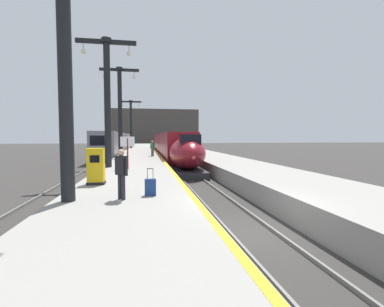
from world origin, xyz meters
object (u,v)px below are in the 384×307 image
Objects in this scene: highspeed_train_main at (170,146)px; station_column_distant at (131,119)px; passenger_mid_platform at (152,147)px; departure_info_board at (128,146)px; station_column_mid at (107,90)px; ticket_machine_yellow at (96,168)px; station_column_far at (120,103)px; passenger_near_edge at (121,170)px; regional_train_adjacent at (117,143)px; rolling_suitcase at (150,187)px; station_column_near at (63,7)px.

highspeed_train_main is 4.20× the size of station_column_distant.
departure_info_board is (-1.93, -12.03, 0.52)m from passenger_mid_platform.
station_column_distant is (0.00, 34.43, 0.10)m from station_column_mid.
departure_info_board is at bearing 79.53° from ticket_machine_yellow.
passenger_mid_platform is at bearing 72.38° from station_column_mid.
station_column_far is 5.49× the size of passenger_near_edge.
station_column_far is (2.20, -19.46, 4.50)m from regional_train_adjacent.
station_column_mid is at bearing -107.62° from passenger_mid_platform.
passenger_near_edge is at bearing -87.83° from station_column_distant.
rolling_suitcase is (0.96, 0.47, -0.69)m from passenger_near_edge.
station_column_far is 5.80× the size of ticket_machine_yellow.
regional_train_adjacent is 4.17× the size of station_column_mid.
ticket_machine_yellow is 5.81m from departure_info_board.
departure_info_board is at bearing -47.83° from station_column_mid.
passenger_near_edge is 8.98m from departure_info_board.
station_column_mid is at bearing -108.51° from highspeed_train_main.
station_column_mid reaches higher than rolling_suitcase.
ticket_machine_yellow is (2.55, -36.83, -0.34)m from regional_train_adjacent.
station_column_mid reaches higher than passenger_mid_platform.
departure_info_board is at bearing 81.08° from station_column_near.
station_column_distant is 4.23× the size of departure_info_board.
regional_train_adjacent is 19.92m from passenger_mid_platform.
station_column_far reaches higher than highspeed_train_main.
station_column_mid is 34.43m from station_column_distant.
station_column_mid is (2.20, -29.62, 4.23)m from regional_train_adjacent.
station_column_distant is (-5.90, 16.81, 4.54)m from highspeed_train_main.
highspeed_train_main is at bearing 81.52° from passenger_near_edge.
regional_train_adjacent is at bearing 95.56° from passenger_near_edge.
regional_train_adjacent is 31.37m from departure_info_board.
rolling_suitcase is at bearing 8.90° from station_column_near.
regional_train_adjacent is 17.26× the size of departure_info_board.
regional_train_adjacent is 6.84m from station_column_distant.
departure_info_board is (1.40, -1.54, -3.80)m from station_column_mid.
passenger_mid_platform is at bearing 88.15° from rolling_suitcase.
station_column_near is at bearing -99.04° from passenger_mid_platform.
station_column_mid is 8.54m from ticket_machine_yellow.
passenger_near_edge is 1.27m from rolling_suitcase.
regional_train_adjacent is at bearing 96.58° from departure_info_board.
highspeed_train_main is 28.44m from passenger_near_edge.
passenger_mid_platform is at bearing 85.57° from passenger_near_edge.
regional_train_adjacent is at bearing 93.96° from ticket_machine_yellow.
station_column_far reaches higher than passenger_mid_platform.
departure_info_board is (-4.50, -19.17, 0.63)m from highspeed_train_main.
station_column_near is 1.19× the size of station_column_mid.
highspeed_train_main is at bearing 70.20° from passenger_mid_platform.
station_column_far reaches higher than regional_train_adjacent.
regional_train_adjacent is (-8.10, 12.00, 0.20)m from highspeed_train_main.
station_column_near is 10.16m from departure_info_board.
station_column_near reaches higher than ticket_machine_yellow.
station_column_far is at bearing -128.33° from highspeed_train_main.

